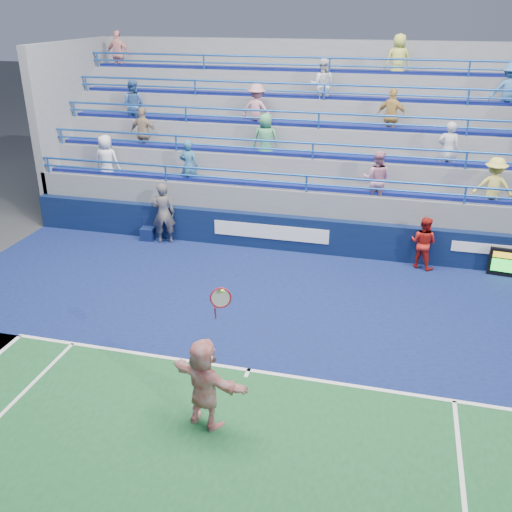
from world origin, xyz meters
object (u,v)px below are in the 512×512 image
(serve_speed_board, at_px, (511,263))
(ball_girl, at_px, (423,243))
(line_judge, at_px, (163,213))
(judge_chair, at_px, (148,233))
(tennis_player, at_px, (204,383))

(serve_speed_board, relative_size, ball_girl, 0.77)
(serve_speed_board, xyz_separation_m, line_judge, (-10.33, -0.01, 0.57))
(judge_chair, distance_m, tennis_player, 9.26)
(line_judge, distance_m, ball_girl, 7.93)
(serve_speed_board, bearing_deg, tennis_player, -128.36)
(judge_chair, height_order, ball_girl, ball_girl)
(serve_speed_board, distance_m, judge_chair, 10.94)
(ball_girl, bearing_deg, judge_chair, 22.85)
(line_judge, bearing_deg, tennis_player, 97.16)
(serve_speed_board, relative_size, judge_chair, 1.60)
(line_judge, bearing_deg, judge_chair, -26.98)
(serve_speed_board, distance_m, ball_girl, 2.43)
(judge_chair, xyz_separation_m, tennis_player, (4.69, -7.96, 0.64))
(serve_speed_board, bearing_deg, line_judge, -179.95)
(tennis_player, bearing_deg, judge_chair, 120.53)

